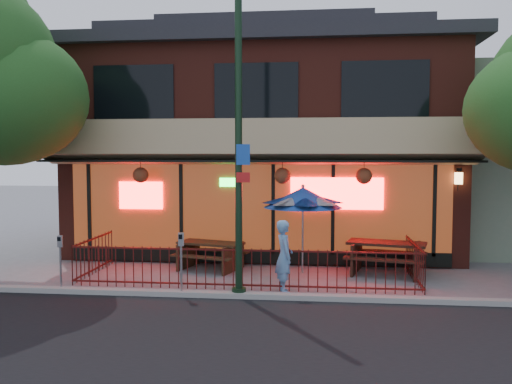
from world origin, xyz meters
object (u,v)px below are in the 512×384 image
picnic_table_left (211,251)px  pedestrian (284,256)px  picnic_table_right (386,253)px  parking_meter_far (60,254)px  street_light (239,157)px  parking_meter_near (181,253)px  patio_umbrella (303,197)px

picnic_table_left → pedestrian: size_ratio=1.26×
picnic_table_right → parking_meter_far: size_ratio=1.78×
street_light → parking_meter_near: bearing=-176.6°
street_light → parking_meter_far: bearing=180.0°
parking_meter_near → parking_meter_far: (-2.90, 0.08, -0.08)m
picnic_table_right → pedestrian: (-2.61, -2.21, 0.27)m
street_light → picnic_table_right: size_ratio=2.96×
parking_meter_near → parking_meter_far: 2.90m
picnic_table_left → parking_meter_near: bearing=-92.2°
parking_meter_far → picnic_table_right: bearing=19.1°
picnic_table_left → picnic_table_right: size_ratio=0.90×
patio_umbrella → pedestrian: bearing=-100.1°
patio_umbrella → parking_meter_near: 3.95m
picnic_table_left → picnic_table_right: 4.79m
picnic_table_right → parking_meter_far: parking_meter_far is taller
patio_umbrella → parking_meter_near: patio_umbrella is taller
patio_umbrella → parking_meter_near: size_ratio=1.66×
pedestrian → parking_meter_near: 2.37m
picnic_table_left → street_light: bearing=-67.0°
picnic_table_left → patio_umbrella: 2.99m
street_light → picnic_table_left: street_light is taller
patio_umbrella → pedestrian: size_ratio=1.42×
parking_meter_near → parking_meter_far: parking_meter_near is taller
picnic_table_left → parking_meter_far: bearing=-137.1°
pedestrian → parking_meter_near: (-2.29, -0.58, 0.13)m
street_light → picnic_table_left: (-1.19, 2.80, -2.64)m
picnic_table_right → patio_umbrella: bearing=-177.9°
parking_meter_far → pedestrian: bearing=5.5°
picnic_table_left → parking_meter_near: (-0.11, -2.88, 0.47)m
pedestrian → street_light: bearing=99.6°
street_light → patio_umbrella: bearing=62.5°
street_light → picnic_table_right: street_light is taller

